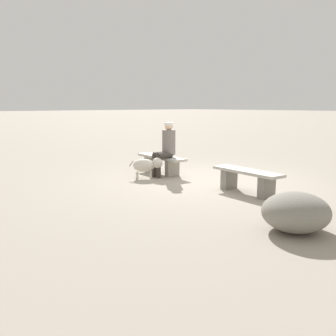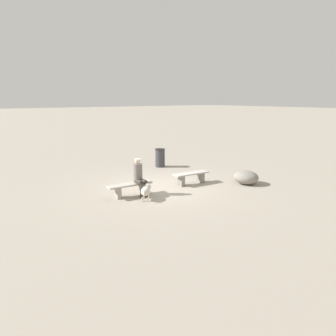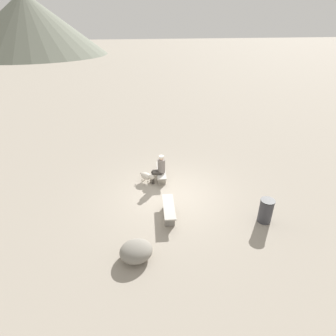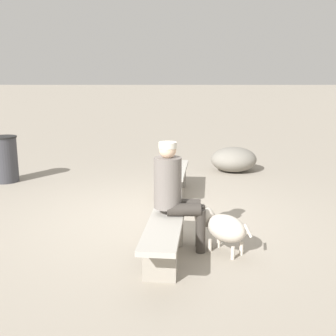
# 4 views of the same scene
# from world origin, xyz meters

# --- Properties ---
(ground) EXTENTS (210.00, 210.00, 0.06)m
(ground) POSITION_xyz_m (0.00, 0.00, -0.03)
(ground) COLOR #9E9384
(bench_left) EXTENTS (1.54, 0.54, 0.46)m
(bench_left) POSITION_xyz_m (-1.28, 0.33, 0.30)
(bench_left) COLOR gray
(bench_left) RESTS_ON ground
(bench_right) EXTENTS (1.63, 0.53, 0.45)m
(bench_right) POSITION_xyz_m (1.43, 0.21, 0.30)
(bench_right) COLOR gray
(bench_right) RESTS_ON ground
(seated_person) EXTENTS (0.34, 0.61, 1.30)m
(seated_person) POSITION_xyz_m (1.11, 0.32, 0.74)
(seated_person) COLOR slate
(seated_person) RESTS_ON ground
(dog) EXTENTS (0.63, 0.65, 0.49)m
(dog) POSITION_xyz_m (1.18, 0.86, 0.32)
(dog) COLOR beige
(dog) RESTS_ON ground
(trash_bin) EXTENTS (0.50, 0.50, 0.90)m
(trash_bin) POSITION_xyz_m (-2.11, -2.97, 0.45)
(trash_bin) COLOR #38383D
(trash_bin) RESTS_ON ground
(boulder) EXTENTS (1.14, 1.19, 0.53)m
(boulder) POSITION_xyz_m (-3.06, 1.63, 0.27)
(boulder) COLOR gray
(boulder) RESTS_ON ground
(distant_peak_3) EXTENTS (29.33, 29.33, 11.21)m
(distant_peak_3) POSITION_xyz_m (54.93, 18.56, 5.60)
(distant_peak_3) COLOR gray
(distant_peak_3) RESTS_ON ground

